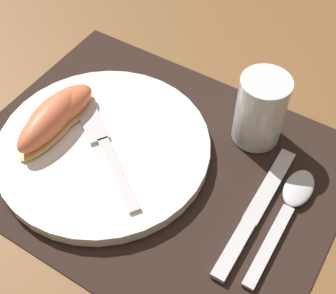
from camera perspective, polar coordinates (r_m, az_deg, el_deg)
name	(u,v)px	position (r m, az deg, el deg)	size (l,w,h in m)	color
ground_plane	(154,164)	(0.60, -1.71, -2.03)	(3.00, 3.00, 0.00)	brown
placemat	(154,163)	(0.60, -1.71, -1.92)	(0.46, 0.36, 0.00)	black
plate	(104,147)	(0.61, -7.83, -0.03)	(0.27, 0.27, 0.02)	white
juice_glass	(260,113)	(0.60, 11.13, 4.08)	(0.06, 0.06, 0.10)	silver
knife	(254,213)	(0.56, 10.48, -7.91)	(0.02, 0.20, 0.01)	silver
spoon	(291,203)	(0.58, 14.78, -6.56)	(0.03, 0.17, 0.01)	silver
fork	(104,143)	(0.60, -7.76, 0.46)	(0.17, 0.12, 0.00)	silver
citrus_wedge_0	(61,110)	(0.63, -12.94, 4.46)	(0.06, 0.11, 0.03)	#F4DB84
citrus_wedge_1	(52,119)	(0.62, -13.99, 3.31)	(0.05, 0.13, 0.04)	#F4DB84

